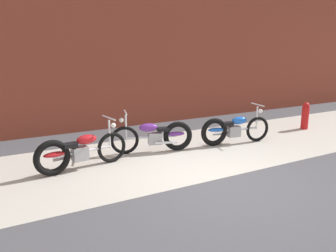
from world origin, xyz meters
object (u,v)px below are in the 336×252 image
(motorcycle_purple, at_px, (158,136))
(motorcycle_blue, at_px, (231,129))
(fire_hydrant, at_px, (305,116))
(motorcycle_red, at_px, (76,152))

(motorcycle_purple, xyz_separation_m, motorcycle_blue, (1.98, -0.32, 0.00))
(fire_hydrant, bearing_deg, motorcycle_purple, 178.83)
(motorcycle_blue, relative_size, fire_hydrant, 2.38)
(motorcycle_blue, bearing_deg, motorcycle_red, -170.95)
(motorcycle_purple, height_order, motorcycle_blue, same)
(motorcycle_red, height_order, fire_hydrant, motorcycle_red)
(motorcycle_red, distance_m, motorcycle_purple, 2.06)
(motorcycle_purple, relative_size, fire_hydrant, 2.33)
(motorcycle_blue, bearing_deg, fire_hydrant, 13.29)
(motorcycle_red, distance_m, motorcycle_blue, 4.01)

